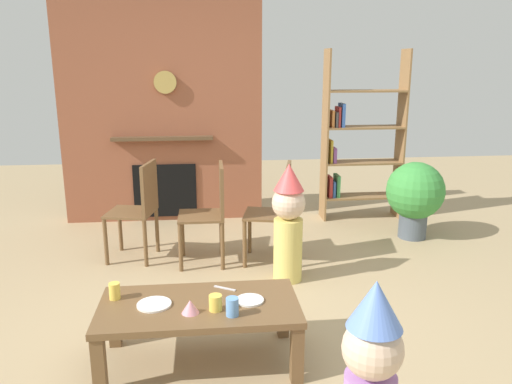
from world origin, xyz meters
TOP-DOWN VIEW (x-y plane):
  - ground_plane at (0.00, 0.00)m, footprint 12.00×12.00m
  - brick_fireplace_feature at (-0.66, 2.60)m, footprint 2.20×0.28m
  - bookshelf at (1.50, 2.40)m, footprint 0.90×0.28m
  - coffee_table at (-0.27, -0.37)m, footprint 1.17×0.58m
  - paper_cup_near_left at (-0.08, -0.53)m, footprint 0.07×0.07m
  - paper_cup_near_right at (-0.77, -0.25)m, footprint 0.07×0.07m
  - paper_cup_center at (-0.17, -0.46)m, footprint 0.08×0.08m
  - paper_plate_front at (0.03, -0.37)m, footprint 0.17×0.17m
  - paper_plate_rear at (-0.53, -0.37)m, footprint 0.20×0.20m
  - birthday_cake_slice at (-0.32, -0.48)m, footprint 0.10×0.10m
  - table_fork at (-0.11, -0.19)m, footprint 0.14×0.09m
  - child_with_cone_hat at (0.45, -1.31)m, footprint 0.26×0.26m
  - child_in_pink at (0.45, 0.75)m, footprint 0.27×0.27m
  - dining_chair_left at (-0.80, 1.35)m, footprint 0.47×0.47m
  - dining_chair_middle at (-0.16, 1.20)m, footprint 0.40×0.40m
  - dining_chair_right at (0.42, 1.16)m, footprint 0.48×0.48m
  - potted_plant_tall at (1.90, 1.65)m, footprint 0.58×0.58m

SIDE VIEW (x-z plane):
  - ground_plane at x=0.00m, z-range 0.00..0.00m
  - coffee_table at x=-0.27m, z-range 0.13..0.52m
  - table_fork at x=-0.11m, z-range 0.38..0.39m
  - paper_plate_front at x=0.03m, z-range 0.38..0.40m
  - paper_plate_rear at x=-0.53m, z-range 0.38..0.40m
  - birthday_cake_slice at x=-0.32m, z-range 0.38..0.46m
  - paper_cup_center at x=-0.17m, z-range 0.38..0.48m
  - paper_cup_near_right at x=-0.77m, z-range 0.38..0.49m
  - paper_cup_near_left at x=-0.08m, z-range 0.38..0.49m
  - potted_plant_tall at x=1.90m, z-range 0.07..0.86m
  - child_with_cone_hat at x=0.45m, z-range 0.03..0.95m
  - dining_chair_left at x=-0.80m, z-range 0.06..0.96m
  - dining_chair_middle at x=-0.16m, z-range 0.06..0.96m
  - dining_chair_right at x=0.42m, z-range 0.06..0.96m
  - child_in_pink at x=0.45m, z-range 0.03..1.01m
  - bookshelf at x=1.50m, z-range -0.08..1.82m
  - brick_fireplace_feature at x=-0.66m, z-range -0.01..2.39m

